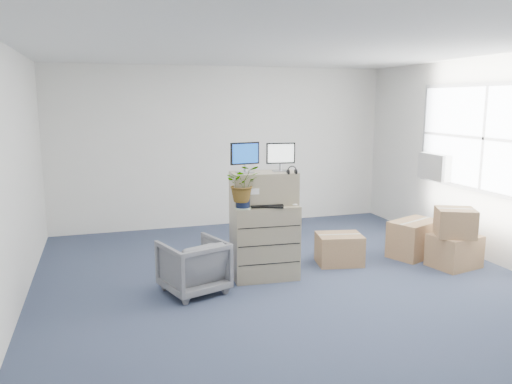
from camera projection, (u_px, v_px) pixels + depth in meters
ground at (297, 294)px, 5.80m from camera, size 7.00×7.00×0.00m
wall_back at (224, 147)px, 8.84m from camera, size 6.00×0.02×2.80m
window at (486, 138)px, 6.83m from camera, size 0.07×2.72×1.52m
ac_unit at (436, 167)px, 7.74m from camera, size 0.24×0.60×0.40m
filing_cabinet_lower at (264, 241)px, 6.26m from camera, size 0.84×0.54×0.94m
filing_cabinet_upper at (264, 188)px, 6.19m from camera, size 0.83×0.46×0.40m
monitor_left at (245, 156)px, 6.05m from camera, size 0.38×0.17×0.37m
monitor_right at (281, 155)px, 6.17m from camera, size 0.36×0.16×0.36m
headphones at (292, 171)px, 6.04m from camera, size 0.12×0.02×0.12m
keyboard at (265, 206)px, 6.06m from camera, size 0.49×0.34×0.02m
mouse at (295, 204)px, 6.12m from camera, size 0.09×0.06×0.03m
water_bottle at (266, 194)px, 6.20m from camera, size 0.07×0.07×0.26m
phone_dock at (259, 201)px, 6.23m from camera, size 0.05×0.04×0.11m
external_drive at (284, 199)px, 6.40m from camera, size 0.22×0.19×0.06m
tissue_box at (291, 194)px, 6.36m from camera, size 0.22×0.17×0.07m
potted_plant at (243, 188)px, 5.92m from camera, size 0.45×0.49×0.43m
office_chair at (193, 264)px, 5.80m from camera, size 0.83×0.81×0.69m
cardboard_boxes at (413, 242)px, 6.88m from camera, size 2.11×1.25×0.81m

